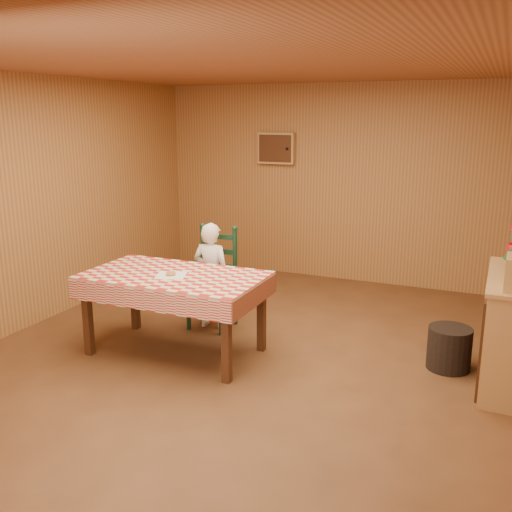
# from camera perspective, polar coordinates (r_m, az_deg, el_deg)

# --- Properties ---
(ground) EXTENTS (6.00, 6.00, 0.00)m
(ground) POSITION_cam_1_polar(r_m,az_deg,el_deg) (5.30, -0.88, -10.50)
(ground) COLOR brown
(ground) RESTS_ON ground
(cabin_walls) EXTENTS (5.10, 6.05, 2.65)m
(cabin_walls) POSITION_cam_1_polar(r_m,az_deg,el_deg) (5.33, 1.43, 9.98)
(cabin_walls) COLOR #AB733D
(cabin_walls) RESTS_ON ground
(dining_table) EXTENTS (1.66, 0.96, 0.77)m
(dining_table) POSITION_cam_1_polar(r_m,az_deg,el_deg) (5.32, -8.18, -2.66)
(dining_table) COLOR #492713
(dining_table) RESTS_ON ground
(ladder_chair) EXTENTS (0.44, 0.40, 1.08)m
(ladder_chair) POSITION_cam_1_polar(r_m,az_deg,el_deg) (6.02, -4.19, -2.39)
(ladder_chair) COLOR black
(ladder_chair) RESTS_ON ground
(seated_child) EXTENTS (0.41, 0.27, 1.12)m
(seated_child) POSITION_cam_1_polar(r_m,az_deg,el_deg) (5.96, -4.46, -1.99)
(seated_child) COLOR white
(seated_child) RESTS_ON ground
(napkin) EXTENTS (0.34, 0.34, 0.00)m
(napkin) POSITION_cam_1_polar(r_m,az_deg,el_deg) (5.25, -8.50, -1.92)
(napkin) COLOR white
(napkin) RESTS_ON dining_table
(donut) EXTENTS (0.12, 0.12, 0.03)m
(donut) POSITION_cam_1_polar(r_m,az_deg,el_deg) (5.25, -8.51, -1.74)
(donut) COLOR #BB8343
(donut) RESTS_ON napkin
(storage_bin) EXTENTS (0.40, 0.40, 0.38)m
(storage_bin) POSITION_cam_1_polar(r_m,az_deg,el_deg) (5.37, 18.76, -8.72)
(storage_bin) COLOR black
(storage_bin) RESTS_ON ground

